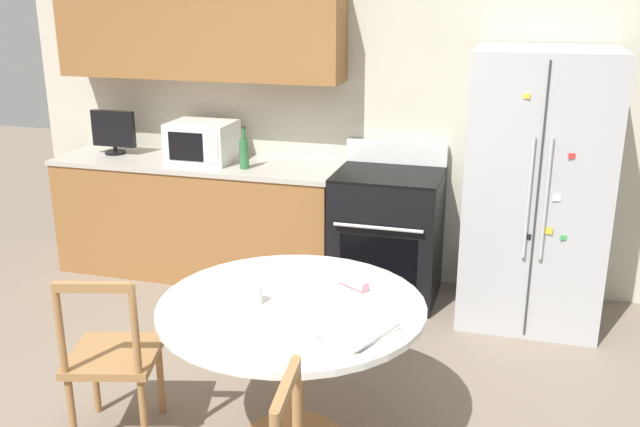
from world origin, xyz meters
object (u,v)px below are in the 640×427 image
(counter_bottle, at_px, (244,153))
(dining_chair_left, at_px, (112,358))
(refrigerator, at_px, (536,189))
(oven_range, at_px, (387,234))
(countertop_tv, at_px, (114,131))
(microwave, at_px, (203,142))
(candle_glass, at_px, (254,296))

(counter_bottle, relative_size, dining_chair_left, 0.34)
(refrigerator, height_order, oven_range, refrigerator)
(countertop_tv, bearing_deg, refrigerator, -2.35)
(microwave, bearing_deg, dining_chair_left, -77.62)
(microwave, distance_m, counter_bottle, 0.41)
(oven_range, distance_m, candle_glass, 1.99)
(refrigerator, relative_size, candle_glass, 21.93)
(countertop_tv, height_order, counter_bottle, countertop_tv)
(refrigerator, xyz_separation_m, dining_chair_left, (-1.95, -1.99, -0.46))
(counter_bottle, bearing_deg, oven_range, 5.11)
(candle_glass, bearing_deg, refrigerator, 56.53)
(refrigerator, distance_m, counter_bottle, 2.03)
(oven_range, xyz_separation_m, candle_glass, (-0.26, -1.95, 0.33))
(counter_bottle, xyz_separation_m, candle_glass, (0.78, -1.85, -0.21))
(candle_glass, bearing_deg, oven_range, 82.44)
(refrigerator, height_order, dining_chair_left, refrigerator)
(refrigerator, distance_m, candle_glass, 2.26)
(microwave, bearing_deg, refrigerator, -2.39)
(microwave, relative_size, dining_chair_left, 0.51)
(refrigerator, height_order, candle_glass, refrigerator)
(candle_glass, bearing_deg, dining_chair_left, -170.90)
(refrigerator, bearing_deg, microwave, 177.61)
(countertop_tv, distance_m, candle_glass, 2.80)
(microwave, xyz_separation_m, countertop_tv, (-0.77, 0.03, 0.03))
(candle_glass, bearing_deg, countertop_tv, 133.83)
(countertop_tv, bearing_deg, candle_glass, -46.17)
(oven_range, xyz_separation_m, dining_chair_left, (-0.96, -2.06, -0.03))
(counter_bottle, xyz_separation_m, dining_chair_left, (0.08, -1.97, -0.58))
(countertop_tv, distance_m, dining_chair_left, 2.54)
(refrigerator, height_order, counter_bottle, refrigerator)
(refrigerator, distance_m, countertop_tv, 3.18)
(oven_range, relative_size, counter_bottle, 3.54)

